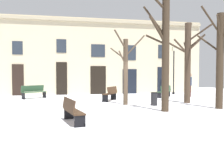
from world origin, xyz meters
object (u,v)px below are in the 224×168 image
(tree_right_of_center, at_px, (188,60))
(bench_back_to_back_left, at_px, (164,91))
(bench_near_lamp, at_px, (72,110))
(tree_near_facade, at_px, (126,69))
(tree_foreground, at_px, (220,57))
(person_crossing_plaza, at_px, (190,84))
(litter_bin, at_px, (154,99))
(bench_facing_shops, at_px, (34,92))
(streetlamp, at_px, (174,65))
(tree_left_of_center, at_px, (165,52))
(bench_near_center_tree, at_px, (110,94))

(tree_right_of_center, height_order, bench_back_to_back_left, tree_right_of_center)
(bench_back_to_back_left, height_order, bench_near_lamp, bench_near_lamp)
(tree_near_facade, bearing_deg, tree_foreground, -30.35)
(tree_right_of_center, xyz_separation_m, person_crossing_plaza, (2.21, 3.66, -1.66))
(litter_bin, xyz_separation_m, bench_near_lamp, (-4.87, -4.10, 0.09))
(bench_facing_shops, distance_m, person_crossing_plaza, 11.92)
(person_crossing_plaza, bearing_deg, streetlamp, 30.04)
(bench_near_lamp, bearing_deg, bench_back_to_back_left, -51.48)
(bench_facing_shops, xyz_separation_m, bench_near_lamp, (2.29, -9.65, -0.02))
(tree_left_of_center, relative_size, tree_foreground, 1.09)
(litter_bin, xyz_separation_m, bench_facing_shops, (-7.16, 5.54, 0.11))
(tree_near_facade, relative_size, bench_near_center_tree, 2.76)
(person_crossing_plaza, bearing_deg, bench_near_lamp, 155.71)
(tree_right_of_center, xyz_separation_m, tree_near_facade, (-4.01, -0.07, -0.60))
(tree_foreground, xyz_separation_m, litter_bin, (-2.86, 1.92, -2.30))
(bench_facing_shops, distance_m, bench_near_lamp, 9.92)
(tree_left_of_center, relative_size, streetlamp, 1.39)
(tree_right_of_center, height_order, bench_near_lamp, tree_right_of_center)
(bench_back_to_back_left, relative_size, bench_facing_shops, 0.89)
(streetlamp, xyz_separation_m, bench_near_lamp, (-9.31, -10.86, -2.09))
(tree_near_facade, xyz_separation_m, bench_back_to_back_left, (4.06, 3.72, -1.63))
(tree_right_of_center, relative_size, bench_near_lamp, 2.76)
(bench_facing_shops, bearing_deg, bench_near_center_tree, -60.06)
(streetlamp, distance_m, person_crossing_plaza, 2.83)
(litter_bin, bearing_deg, bench_near_center_tree, 124.96)
(tree_right_of_center, xyz_separation_m, tree_foreground, (0.38, -2.64, -0.01))
(tree_left_of_center, bearing_deg, tree_near_facade, 112.84)
(bench_back_to_back_left, relative_size, person_crossing_plaza, 0.85)
(bench_back_to_back_left, bearing_deg, bench_facing_shops, -47.90)
(tree_left_of_center, height_order, tree_foreground, tree_left_of_center)
(bench_back_to_back_left, bearing_deg, tree_foreground, 51.98)
(tree_left_of_center, bearing_deg, person_crossing_plaza, 52.50)
(tree_left_of_center, xyz_separation_m, bench_near_center_tree, (-1.65, 5.02, -2.42))
(tree_left_of_center, height_order, person_crossing_plaza, tree_left_of_center)
(tree_left_of_center, relative_size, person_crossing_plaza, 3.18)
(litter_bin, relative_size, bench_facing_shops, 0.43)
(bench_back_to_back_left, bearing_deg, streetlamp, -169.72)
(tree_right_of_center, height_order, tree_near_facade, tree_right_of_center)
(streetlamp, height_order, litter_bin, streetlamp)
(tree_left_of_center, xyz_separation_m, person_crossing_plaza, (5.03, 6.56, -1.87))
(bench_near_center_tree, relative_size, bench_near_lamp, 0.82)
(tree_right_of_center, xyz_separation_m, bench_near_lamp, (-7.35, -4.83, -2.22))
(litter_bin, relative_size, bench_near_lamp, 0.40)
(tree_right_of_center, bearing_deg, bench_facing_shops, 153.43)
(tree_right_of_center, height_order, litter_bin, tree_right_of_center)
(streetlamp, bearing_deg, tree_right_of_center, -108.04)
(tree_foreground, bearing_deg, tree_left_of_center, -175.44)
(tree_left_of_center, relative_size, bench_back_to_back_left, 3.72)
(tree_right_of_center, distance_m, bench_facing_shops, 11.00)
(tree_left_of_center, relative_size, litter_bin, 7.70)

